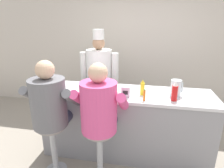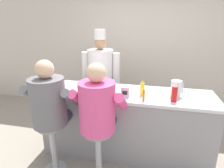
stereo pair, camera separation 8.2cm
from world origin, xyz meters
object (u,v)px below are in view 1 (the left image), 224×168
at_px(hot_sauce_bottle_orange, 144,95).
at_px(napkin_dispenser_chrome, 126,92).
at_px(diner_seated_pink, 100,110).
at_px(breakfast_plate, 55,90).
at_px(coffee_mug_tan, 52,84).
at_px(water_pitcher_clear, 176,88).
at_px(cereal_bowl, 113,93).
at_px(diner_seated_grey, 51,105).
at_px(cook_in_whites_near, 99,75).
at_px(coffee_mug_white, 96,93).
at_px(mustard_bottle_yellow, 142,88).
at_px(ketchup_bottle_red, 175,92).

bearing_deg(hot_sauce_bottle_orange, napkin_dispenser_chrome, 161.85).
xyz_separation_m(napkin_dispenser_chrome, diner_seated_pink, (-0.26, -0.38, -0.10)).
height_order(breakfast_plate, coffee_mug_tan, coffee_mug_tan).
distance_m(water_pitcher_clear, breakfast_plate, 1.70).
height_order(breakfast_plate, cereal_bowl, cereal_bowl).
bearing_deg(water_pitcher_clear, coffee_mug_tan, 178.80).
height_order(coffee_mug_tan, diner_seated_pink, diner_seated_pink).
xyz_separation_m(coffee_mug_tan, napkin_dispenser_chrome, (1.17, -0.21, 0.02)).
relative_size(hot_sauce_bottle_orange, diner_seated_pink, 0.10).
bearing_deg(water_pitcher_clear, cereal_bowl, -171.53).
bearing_deg(diner_seated_pink, diner_seated_grey, 179.97).
bearing_deg(diner_seated_grey, cook_in_whites_near, 77.59).
distance_m(coffee_mug_white, napkin_dispenser_chrome, 0.40).
bearing_deg(diner_seated_pink, mustard_bottle_yellow, 46.85).
distance_m(ketchup_bottle_red, coffee_mug_white, 1.02).
height_order(ketchup_bottle_red, diner_seated_pink, diner_seated_pink).
xyz_separation_m(coffee_mug_tan, diner_seated_pink, (0.91, -0.59, -0.07)).
relative_size(ketchup_bottle_red, diner_seated_grey, 0.17).
distance_m(coffee_mug_tan, cook_in_whites_near, 0.90).
bearing_deg(diner_seated_pink, hot_sauce_bottle_orange, 31.14).
height_order(cereal_bowl, napkin_dispenser_chrome, napkin_dispenser_chrome).
height_order(mustard_bottle_yellow, breakfast_plate, mustard_bottle_yellow).
bearing_deg(hot_sauce_bottle_orange, diner_seated_pink, -148.86).
relative_size(mustard_bottle_yellow, water_pitcher_clear, 0.98).
height_order(ketchup_bottle_red, diner_seated_grey, diner_seated_grey).
xyz_separation_m(mustard_bottle_yellow, breakfast_plate, (-1.25, -0.08, -0.09)).
relative_size(coffee_mug_tan, napkin_dispenser_chrome, 0.90).
height_order(diner_seated_grey, diner_seated_pink, diner_seated_grey).
bearing_deg(cook_in_whites_near, diner_seated_pink, -75.39).
bearing_deg(coffee_mug_white, breakfast_plate, 174.01).
bearing_deg(ketchup_bottle_red, diner_seated_grey, -165.86).
relative_size(ketchup_bottle_red, napkin_dispenser_chrome, 1.82).
height_order(water_pitcher_clear, breakfast_plate, water_pitcher_clear).
distance_m(ketchup_bottle_red, diner_seated_pink, 0.96).
relative_size(coffee_mug_tan, coffee_mug_white, 0.97).
bearing_deg(cereal_bowl, breakfast_plate, -179.57).
xyz_separation_m(cereal_bowl, cook_in_whites_near, (-0.42, 0.86, -0.01)).
relative_size(cereal_bowl, diner_seated_pink, 0.10).
distance_m(ketchup_bottle_red, water_pitcher_clear, 0.18).
height_order(mustard_bottle_yellow, cereal_bowl, mustard_bottle_yellow).
xyz_separation_m(diner_seated_grey, cook_in_whites_near, (0.28, 1.29, 0.04)).
distance_m(ketchup_bottle_red, diner_seated_grey, 1.55).
height_order(water_pitcher_clear, napkin_dispenser_chrome, water_pitcher_clear).
distance_m(mustard_bottle_yellow, cook_in_whites_near, 1.13).
height_order(ketchup_bottle_red, water_pitcher_clear, ketchup_bottle_red).
distance_m(mustard_bottle_yellow, hot_sauce_bottle_orange, 0.20).
height_order(mustard_bottle_yellow, diner_seated_grey, diner_seated_grey).
xyz_separation_m(hot_sauce_bottle_orange, water_pitcher_clear, (0.41, 0.25, 0.04)).
distance_m(cereal_bowl, diner_seated_pink, 0.44).
relative_size(napkin_dispenser_chrome, cook_in_whites_near, 0.08).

